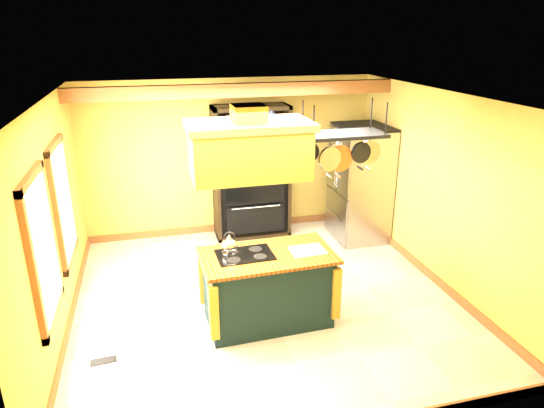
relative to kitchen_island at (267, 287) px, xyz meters
name	(u,v)px	position (x,y,z in m)	size (l,w,h in m)	color
floor	(265,298)	(0.09, 0.52, -0.47)	(5.00, 5.00, 0.00)	beige
ceiling	(264,98)	(0.09, 0.52, 2.23)	(5.00, 5.00, 0.00)	white
wall_back	(230,157)	(0.09, 3.02, 0.88)	(5.00, 0.02, 2.70)	gold
wall_front	(338,309)	(0.09, -1.98, 0.88)	(5.00, 0.02, 2.70)	gold
wall_left	(53,224)	(-2.41, 0.52, 0.88)	(0.02, 5.00, 2.70)	gold
wall_right	(439,190)	(2.59, 0.52, 0.88)	(0.02, 5.00, 2.70)	gold
ceiling_beam	(237,90)	(0.09, 2.22, 2.12)	(5.00, 0.15, 0.20)	#955A2E
window_near	(43,249)	(-2.37, -0.28, 0.93)	(0.06, 1.06, 1.56)	#955A2E
window_far	(63,203)	(-2.37, 1.12, 0.93)	(0.06, 1.06, 1.56)	#955A2E
kitchen_island	(267,287)	(0.00, 0.00, 0.00)	(1.63, 0.95, 1.11)	black
range_hood	(249,147)	(-0.20, 0.00, 1.77)	(1.36, 0.77, 0.80)	#A58829
pot_rack	(343,143)	(0.91, 0.01, 1.75)	(1.03, 0.48, 0.84)	black
refrigerator	(359,185)	(2.16, 2.15, 0.47)	(0.83, 0.99, 1.93)	#95969D
hutch	(251,186)	(0.40, 2.77, 0.41)	(1.29, 0.59, 2.28)	black
floor_register	(104,361)	(-1.95, -0.33, -0.46)	(0.28, 0.12, 0.01)	black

